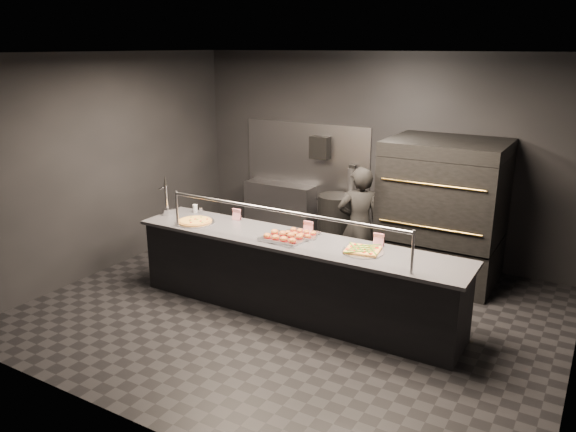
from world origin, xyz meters
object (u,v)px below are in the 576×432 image
object	(u,v)px
square_pizza	(363,250)
trash_bin	(335,224)
fire_extinguisher	(352,182)
round_pizza	(195,221)
service_counter	(294,276)
prep_shelf	(280,210)
beer_tap	(167,203)
slider_tray_b	(301,234)
towel_dispenser	(320,147)
slider_tray_a	(283,237)
pizza_oven	(443,210)
worker	(359,225)

from	to	relation	value
square_pizza	trash_bin	size ratio (longest dim) A/B	0.51
fire_extinguisher	round_pizza	world-z (taller)	fire_extinguisher
service_counter	prep_shelf	distance (m)	2.82
service_counter	beer_tap	xyz separation A→B (m)	(-1.95, 0.01, 0.61)
square_pizza	slider_tray_b	bearing A→B (deg)	171.08
towel_dispenser	beer_tap	distance (m)	2.65
prep_shelf	slider_tray_a	xyz separation A→B (m)	(1.50, -2.40, 0.50)
trash_bin	round_pizza	bearing A→B (deg)	-112.93
fire_extinguisher	pizza_oven	bearing A→B (deg)	-17.89
towel_dispenser	prep_shelf	bearing A→B (deg)	-174.29
service_counter	slider_tray_b	world-z (taller)	service_counter
slider_tray_b	service_counter	bearing A→B (deg)	-89.92
prep_shelf	slider_tray_a	world-z (taller)	slider_tray_a
towel_dispenser	worker	size ratio (longest dim) A/B	0.22
fire_extinguisher	slider_tray_b	world-z (taller)	fire_extinguisher
prep_shelf	beer_tap	world-z (taller)	beer_tap
service_counter	slider_tray_b	xyz separation A→B (m)	(-0.00, 0.15, 0.48)
fire_extinguisher	beer_tap	size ratio (longest dim) A/B	0.94
prep_shelf	square_pizza	world-z (taller)	square_pizza
beer_tap	slider_tray_b	size ratio (longest dim) A/B	1.17
prep_shelf	towel_dispenser	size ratio (longest dim) A/B	3.43
towel_dispenser	beer_tap	size ratio (longest dim) A/B	0.65
trash_bin	worker	size ratio (longest dim) A/B	0.57
slider_tray_b	beer_tap	bearing A→B (deg)	-175.86
beer_tap	trash_bin	bearing A→B (deg)	55.06
round_pizza	prep_shelf	bearing A→B (deg)	94.56
trash_bin	square_pizza	bearing A→B (deg)	-57.60
prep_shelf	worker	world-z (taller)	worker
prep_shelf	slider_tray_a	bearing A→B (deg)	-58.04
pizza_oven	worker	world-z (taller)	pizza_oven
trash_bin	worker	world-z (taller)	worker
slider_tray_b	trash_bin	bearing A→B (deg)	103.74
towel_dispenser	beer_tap	xyz separation A→B (m)	(-1.05, -2.38, -0.48)
beer_tap	worker	distance (m)	2.57
pizza_oven	worker	xyz separation A→B (m)	(-0.92, -0.65, -0.18)
prep_shelf	worker	bearing A→B (deg)	-29.75
prep_shelf	slider_tray_b	distance (m)	2.74
beer_tap	trash_bin	xyz separation A→B (m)	(1.47, 2.10, -0.63)
fire_extinguisher	square_pizza	world-z (taller)	fire_extinguisher
slider_tray_b	worker	xyz separation A→B (m)	(0.28, 1.10, -0.15)
prep_shelf	towel_dispenser	bearing A→B (deg)	5.71
prep_shelf	round_pizza	bearing A→B (deg)	-85.44
square_pizza	trash_bin	bearing A→B (deg)	122.40
round_pizza	worker	size ratio (longest dim) A/B	0.32
round_pizza	towel_dispenser	bearing A→B (deg)	78.40
slider_tray_a	slider_tray_b	distance (m)	0.25
service_counter	round_pizza	world-z (taller)	service_counter
fire_extinguisher	beer_tap	xyz separation A→B (m)	(-1.60, -2.39, 0.01)
service_counter	square_pizza	size ratio (longest dim) A/B	8.98
pizza_oven	square_pizza	bearing A→B (deg)	-100.51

